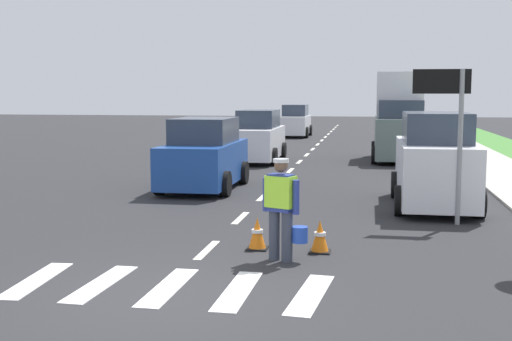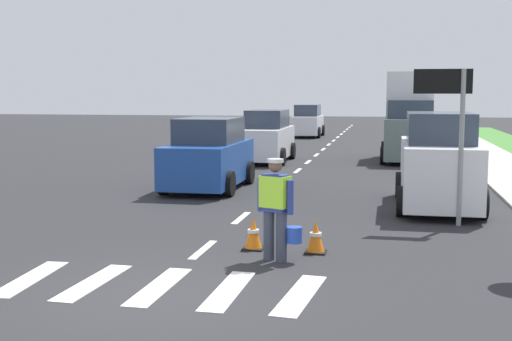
{
  "view_description": "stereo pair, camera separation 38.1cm",
  "coord_description": "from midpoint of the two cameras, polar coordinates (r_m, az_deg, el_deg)",
  "views": [
    {
      "loc": [
        2.76,
        -8.24,
        2.72
      ],
      "look_at": [
        0.41,
        5.33,
        1.1
      ],
      "focal_mm": 46.5,
      "sensor_mm": 36.0,
      "label": 1
    },
    {
      "loc": [
        3.14,
        -8.17,
        2.72
      ],
      "look_at": [
        0.41,
        5.33,
        1.1
      ],
      "focal_mm": 46.5,
      "sensor_mm": 36.0,
      "label": 2
    }
  ],
  "objects": [
    {
      "name": "ground_plane",
      "position": [
        29.48,
        4.07,
        1.39
      ],
      "size": [
        96.0,
        96.0,
        0.0
      ],
      "primitive_type": "plane",
      "color": "#28282B"
    },
    {
      "name": "crosswalk_stripes",
      "position": [
        9.55,
        -8.71,
        -9.88
      ],
      "size": [
        4.51,
        1.93,
        0.01
      ],
      "color": "white",
      "rests_on": "ground"
    },
    {
      "name": "lane_center_line",
      "position": [
        33.65,
        4.79,
        2.05
      ],
      "size": [
        0.14,
        46.4,
        0.01
      ],
      "color": "silver",
      "rests_on": "ground"
    },
    {
      "name": "road_worker",
      "position": [
        10.68,
        1.25,
        -2.93
      ],
      "size": [
        0.76,
        0.44,
        1.67
      ],
      "color": "#383D4C",
      "rests_on": "ground"
    },
    {
      "name": "lane_direction_sign",
      "position": [
        14.1,
        15.53,
        5.19
      ],
      "size": [
        1.16,
        0.11,
        3.2
      ],
      "color": "gray",
      "rests_on": "ground"
    },
    {
      "name": "traffic_cone_near",
      "position": [
        11.59,
        -0.84,
        -5.45
      ],
      "size": [
        0.36,
        0.36,
        0.56
      ],
      "color": "black",
      "rests_on": "ground"
    },
    {
      "name": "traffic_cone_far",
      "position": [
        11.4,
        4.56,
        -5.68
      ],
      "size": [
        0.36,
        0.36,
        0.56
      ],
      "color": "black",
      "rests_on": "ground"
    },
    {
      "name": "delivery_truck",
      "position": [
        27.28,
        11.83,
        4.23
      ],
      "size": [
        2.16,
        4.6,
        3.54
      ],
      "color": "slate",
      "rests_on": "ground"
    },
    {
      "name": "car_parked_curbside",
      "position": [
        16.26,
        14.48,
        0.6
      ],
      "size": [
        1.92,
        4.24,
        2.26
      ],
      "color": "silver",
      "rests_on": "ground"
    },
    {
      "name": "car_oncoming_third",
      "position": [
        41.37,
        3.13,
        4.2
      ],
      "size": [
        1.88,
        4.03,
        1.99
      ],
      "color": "silver",
      "rests_on": "ground"
    },
    {
      "name": "car_oncoming_second",
      "position": [
        26.21,
        -0.22,
        2.83
      ],
      "size": [
        1.86,
        4.24,
        2.05
      ],
      "color": "silver",
      "rests_on": "ground"
    },
    {
      "name": "car_oncoming_lead",
      "position": [
        18.81,
        -5.08,
        1.23
      ],
      "size": [
        2.03,
        4.06,
        2.01
      ],
      "color": "#1E4799",
      "rests_on": "ground"
    }
  ]
}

